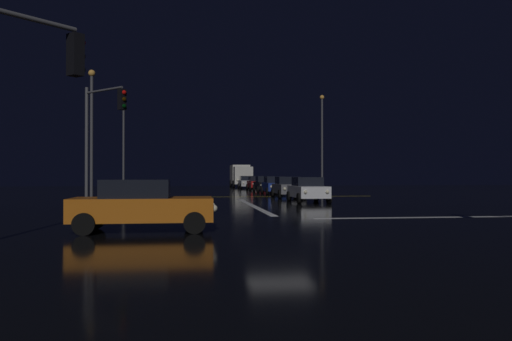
# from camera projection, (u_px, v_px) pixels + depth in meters

# --- Properties ---
(ground) EXTENTS (120.00, 120.00, 0.10)m
(ground) POSITION_uv_depth(u_px,v_px,m) (280.00, 220.00, 19.75)
(ground) COLOR black
(stop_line_north) EXTENTS (0.35, 14.73, 0.01)m
(stop_line_north) POSITION_uv_depth(u_px,v_px,m) (253.00, 206.00, 28.25)
(stop_line_north) COLOR white
(stop_line_north) RESTS_ON ground
(centre_line_ns) EXTENTS (22.00, 0.15, 0.01)m
(centre_line_ns) POSITION_uv_depth(u_px,v_px,m) (234.00, 197.00, 39.76)
(centre_line_ns) COLOR yellow
(centre_line_ns) RESTS_ON ground
(crosswalk_bar_east) EXTENTS (14.73, 0.40, 0.01)m
(crosswalk_bar_east) POSITION_uv_depth(u_px,v_px,m) (489.00, 217.00, 20.87)
(crosswalk_bar_east) COLOR white
(crosswalk_bar_east) RESTS_ON ground
(sedan_white) EXTENTS (2.02, 4.33, 1.57)m
(sedan_white) POSITION_uv_depth(u_px,v_px,m) (308.00, 189.00, 31.71)
(sedan_white) COLOR silver
(sedan_white) RESTS_ON ground
(sedan_gray) EXTENTS (2.02, 4.33, 1.57)m
(sedan_gray) POSITION_uv_depth(u_px,v_px,m) (288.00, 187.00, 38.34)
(sedan_gray) COLOR slate
(sedan_gray) RESTS_ON ground
(sedan_blue) EXTENTS (2.02, 4.33, 1.57)m
(sedan_blue) POSITION_uv_depth(u_px,v_px,m) (275.00, 185.00, 44.79)
(sedan_blue) COLOR navy
(sedan_blue) RESTS_ON ground
(sedan_black) EXTENTS (2.02, 4.33, 1.57)m
(sedan_black) POSITION_uv_depth(u_px,v_px,m) (265.00, 184.00, 50.48)
(sedan_black) COLOR black
(sedan_black) RESTS_ON ground
(sedan_red) EXTENTS (2.02, 4.33, 1.57)m
(sedan_red) POSITION_uv_depth(u_px,v_px,m) (257.00, 183.00, 56.87)
(sedan_red) COLOR maroon
(sedan_red) RESTS_ON ground
(sedan_silver) EXTENTS (2.02, 4.33, 1.57)m
(sedan_silver) POSITION_uv_depth(u_px,v_px,m) (247.00, 182.00, 63.16)
(sedan_silver) COLOR #B7B7BC
(sedan_silver) RESTS_ON ground
(box_truck) EXTENTS (2.68, 8.28, 3.08)m
(box_truck) POSITION_uv_depth(u_px,v_px,m) (241.00, 175.00, 70.56)
(box_truck) COLOR beige
(box_truck) RESTS_ON ground
(sedan_orange_crossing) EXTENTS (4.33, 2.02, 1.57)m
(sedan_orange_crossing) POSITION_uv_depth(u_px,v_px,m) (141.00, 205.00, 15.46)
(sedan_orange_crossing) COLOR #C66014
(sedan_orange_crossing) RESTS_ON ground
(traffic_signal_nw) EXTENTS (2.45, 2.45, 6.43)m
(traffic_signal_nw) POSITION_uv_depth(u_px,v_px,m) (101.00, 124.00, 26.75)
(traffic_signal_nw) COLOR #4C4C51
(traffic_signal_nw) RESTS_ON ground
(streetlamp_left_near) EXTENTS (0.44, 0.44, 8.44)m
(streetlamp_left_near) POSITION_uv_depth(u_px,v_px,m) (92.00, 125.00, 32.59)
(streetlamp_left_near) COLOR #424247
(streetlamp_left_near) RESTS_ON ground
(streetlamp_right_far) EXTENTS (0.44, 0.44, 9.69)m
(streetlamp_right_far) POSITION_uv_depth(u_px,v_px,m) (322.00, 136.00, 50.98)
(streetlamp_right_far) COLOR #424247
(streetlamp_right_far) RESTS_ON ground
(streetlamp_left_far) EXTENTS (0.44, 0.44, 8.90)m
(streetlamp_left_far) POSITION_uv_depth(u_px,v_px,m) (124.00, 139.00, 48.46)
(streetlamp_left_far) COLOR #424247
(streetlamp_left_far) RESTS_ON ground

